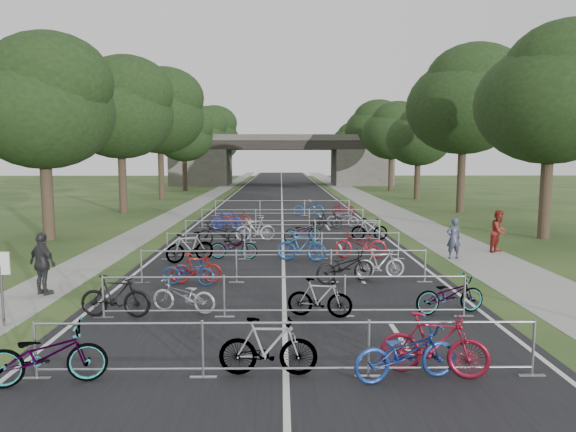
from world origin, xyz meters
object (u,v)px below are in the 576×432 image
pedestrian_a (454,238)px  pedestrian_c (43,264)px  bike_1 (268,347)px  park_sign (1,275)px  bike_0 (46,355)px  pedestrian_b (499,232)px  bike_2 (406,353)px  overpass_bridge (282,160)px

pedestrian_a → pedestrian_c: (-13.92, -5.17, 0.10)m
pedestrian_a → bike_1: bearing=47.6°
pedestrian_a → pedestrian_c: 14.85m
park_sign → pedestrian_c: 2.87m
bike_0 → pedestrian_b: pedestrian_b is taller
bike_2 → pedestrian_a: size_ratio=1.21×
park_sign → bike_1: bearing=-24.2°
bike_2 → pedestrian_c: 11.07m
overpass_bridge → bike_2: overpass_bridge is taller
bike_0 → pedestrian_c: bearing=13.1°
park_sign → bike_2: size_ratio=0.91×
park_sign → pedestrian_c: (-0.32, 2.83, -0.34)m
bike_2 → pedestrian_b: (7.01, 12.51, 0.37)m
pedestrian_c → pedestrian_b: bearing=-127.3°
bike_0 → bike_1: size_ratio=1.14×
pedestrian_a → pedestrian_c: bearing=11.1°
pedestrian_a → pedestrian_c: size_ratio=0.89×
bike_0 → pedestrian_a: (11.10, 11.24, 0.27)m
pedestrian_a → park_sign: bearing=21.2°
pedestrian_b → pedestrian_a: bearing=170.4°
bike_0 → pedestrian_c: pedestrian_c is taller
overpass_bridge → pedestrian_c: (-7.12, -59.17, -2.60)m
park_sign → bike_1: 7.13m
bike_2 → pedestrian_b: 14.35m
bike_2 → bike_0: bearing=77.1°
pedestrian_c → park_sign: bearing=127.3°
bike_0 → bike_1: same height
pedestrian_c → overpass_bridge: bearing=-66.0°
pedestrian_a → pedestrian_c: pedestrian_c is taller
bike_0 → overpass_bridge: bearing=-15.6°
bike_2 → pedestrian_b: bearing=-42.9°
pedestrian_b → pedestrian_c: (-16.32, -6.54, 0.03)m
pedestrian_b → overpass_bridge: bearing=60.7°
overpass_bridge → pedestrian_b: (9.20, -52.64, -2.63)m
pedestrian_a → bike_0: bearing=36.1°
bike_0 → pedestrian_b: bearing=-58.8°
bike_2 → pedestrian_a: bearing=-36.1°
bike_0 → bike_1: (3.97, 0.33, -0.00)m
overpass_bridge → bike_0: (-4.30, -65.24, -2.98)m
overpass_bridge → pedestrian_a: 54.49m
bike_1 → pedestrian_c: bearing=51.4°
pedestrian_c → bike_0: bearing=145.8°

